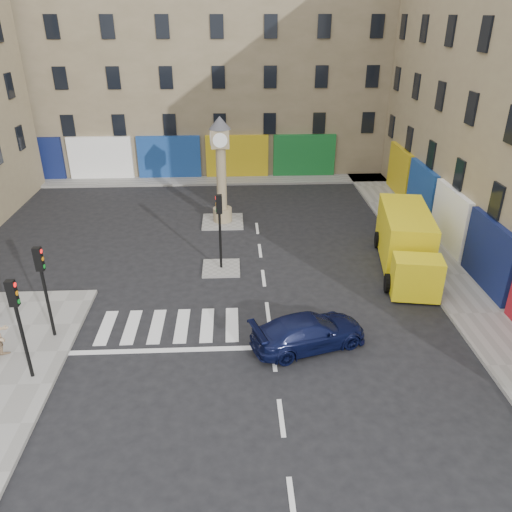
{
  "coord_description": "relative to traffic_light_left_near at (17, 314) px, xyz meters",
  "views": [
    {
      "loc": [
        -1.34,
        -13.58,
        11.3
      ],
      "look_at": [
        -0.43,
        5.32,
        2.0
      ],
      "focal_mm": 35.0,
      "sensor_mm": 36.0,
      "label": 1
    }
  ],
  "objects": [
    {
      "name": "clock_pillar",
      "position": [
        6.3,
        13.8,
        0.93
      ],
      "size": [
        1.2,
        1.2,
        6.1
      ],
      "color": "#90815E",
      "rests_on": "island_far"
    },
    {
      "name": "traffic_light_island",
      "position": [
        6.3,
        7.8,
        -0.03
      ],
      "size": [
        0.28,
        0.22,
        3.7
      ],
      "color": "black",
      "rests_on": "island_near"
    },
    {
      "name": "building_far",
      "position": [
        4.3,
        27.8,
        5.88
      ],
      "size": [
        32.0,
        10.0,
        17.0
      ],
      "primitive_type": "cube",
      "color": "#87765A",
      "rests_on": "ground"
    },
    {
      "name": "ground",
      "position": [
        8.3,
        -0.2,
        -2.62
      ],
      "size": [
        120.0,
        120.0,
        0.0
      ],
      "primitive_type": "plane",
      "color": "black",
      "rests_on": "ground"
    },
    {
      "name": "traffic_light_left_near",
      "position": [
        0.0,
        0.0,
        0.0
      ],
      "size": [
        0.28,
        0.22,
        3.7
      ],
      "color": "black",
      "rests_on": "sidewalk_left"
    },
    {
      "name": "navy_sedan",
      "position": [
        9.66,
        1.45,
        -1.99
      ],
      "size": [
        4.71,
        3.04,
        1.27
      ],
      "primitive_type": "imported",
      "rotation": [
        0.0,
        0.0,
        1.88
      ],
      "color": "black",
      "rests_on": "ground"
    },
    {
      "name": "traffic_light_left_far",
      "position": [
        0.0,
        2.4,
        0.0
      ],
      "size": [
        0.28,
        0.22,
        3.7
      ],
      "color": "black",
      "rests_on": "sidewalk_left"
    },
    {
      "name": "sidewalk_far",
      "position": [
        4.3,
        22.0,
        -2.55
      ],
      "size": [
        32.0,
        2.4,
        0.15
      ],
      "primitive_type": "cube",
      "color": "gray",
      "rests_on": "ground"
    },
    {
      "name": "yellow_van",
      "position": [
        15.29,
        7.8,
        -1.34
      ],
      "size": [
        3.35,
        7.36,
        2.58
      ],
      "rotation": [
        0.0,
        0.0,
        -0.17
      ],
      "color": "yellow",
      "rests_on": "ground"
    },
    {
      "name": "island_near",
      "position": [
        6.3,
        7.8,
        -2.56
      ],
      "size": [
        1.8,
        1.8,
        0.12
      ],
      "primitive_type": "cube",
      "color": "gray",
      "rests_on": "ground"
    },
    {
      "name": "island_far",
      "position": [
        6.3,
        13.8,
        -2.56
      ],
      "size": [
        2.4,
        2.4,
        0.12
      ],
      "primitive_type": "cube",
      "color": "gray",
      "rests_on": "ground"
    },
    {
      "name": "sidewalk_right",
      "position": [
        17.0,
        9.8,
        -2.55
      ],
      "size": [
        2.6,
        30.0,
        0.15
      ],
      "primitive_type": "cube",
      "color": "gray",
      "rests_on": "ground"
    }
  ]
}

